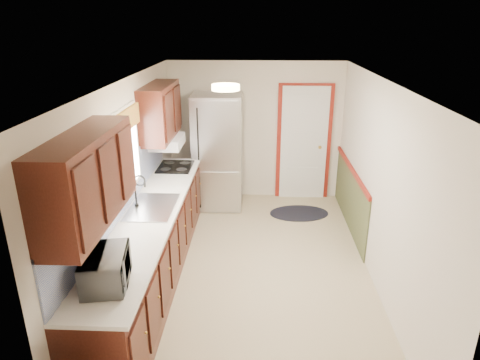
{
  "coord_description": "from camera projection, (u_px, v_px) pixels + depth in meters",
  "views": [
    {
      "loc": [
        0.06,
        -4.79,
        3.05
      ],
      "look_at": [
        -0.16,
        0.21,
        1.15
      ],
      "focal_mm": 32.0,
      "sensor_mm": 36.0,
      "label": 1
    }
  ],
  "objects": [
    {
      "name": "room_shell",
      "position": [
        253.0,
        183.0,
        5.13
      ],
      "size": [
        3.2,
        5.2,
        2.52
      ],
      "color": "tan",
      "rests_on": "ground"
    },
    {
      "name": "kitchen_run",
      "position": [
        148.0,
        221.0,
        5.05
      ],
      "size": [
        0.63,
        4.0,
        2.2
      ],
      "color": "#39140D",
      "rests_on": "ground"
    },
    {
      "name": "back_wall_trim",
      "position": [
        313.0,
        154.0,
        7.27
      ],
      "size": [
        1.12,
        2.3,
        2.08
      ],
      "color": "maroon",
      "rests_on": "ground"
    },
    {
      "name": "ceiling_fixture",
      "position": [
        226.0,
        87.0,
        4.55
      ],
      "size": [
        0.3,
        0.3,
        0.06
      ],
      "primitive_type": "cylinder",
      "color": "#FFD88C",
      "rests_on": "room_shell"
    },
    {
      "name": "microwave",
      "position": [
        105.0,
        266.0,
        3.56
      ],
      "size": [
        0.38,
        0.57,
        0.36
      ],
      "primitive_type": "imported",
      "rotation": [
        0.0,
        0.0,
        1.75
      ],
      "color": "white",
      "rests_on": "kitchen_run"
    },
    {
      "name": "refrigerator",
      "position": [
        218.0,
        152.0,
        7.16
      ],
      "size": [
        0.81,
        0.8,
        1.92
      ],
      "rotation": [
        0.0,
        0.0,
        0.01
      ],
      "color": "#B7B7BC",
      "rests_on": "ground"
    },
    {
      "name": "rug",
      "position": [
        299.0,
        213.0,
        7.13
      ],
      "size": [
        1.03,
        0.73,
        0.01
      ],
      "primitive_type": "ellipsoid",
      "rotation": [
        0.0,
        0.0,
        0.1
      ],
      "color": "black",
      "rests_on": "ground"
    },
    {
      "name": "cooktop",
      "position": [
        175.0,
        167.0,
        6.45
      ],
      "size": [
        0.5,
        0.6,
        0.02
      ],
      "primitive_type": "cube",
      "color": "black",
      "rests_on": "kitchen_run"
    }
  ]
}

